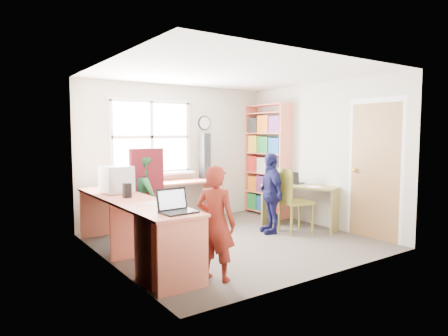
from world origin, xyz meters
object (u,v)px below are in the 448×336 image
object	(u,v)px
l_desk	(160,226)
crt_monitor	(117,179)
person_red	(216,223)
person_navy	(271,193)
potted_plant	(150,174)
wooden_chair	(292,198)
swivel_chair	(152,203)
bookshelf	(267,163)
laptop_right	(292,181)
cd_tower	(205,156)
right_desk	(301,197)
laptop_left	(176,207)
person_green	(144,198)

from	to	relation	value
l_desk	crt_monitor	xyz separation A→B (m)	(-0.18, 0.94, 0.48)
person_red	person_navy	xyz separation A→B (m)	(1.83, 1.21, 0.01)
potted_plant	wooden_chair	bearing A→B (deg)	-43.59
swivel_chair	person_red	bearing A→B (deg)	-91.12
bookshelf	laptop_right	distance (m)	0.94
cd_tower	person_navy	distance (m)	1.54
crt_monitor	cd_tower	size ratio (longest dim) A/B	0.51
right_desk	person_red	distance (m)	2.77
laptop_right	cd_tower	distance (m)	1.61
right_desk	potted_plant	distance (m)	2.53
laptop_left	l_desk	bearing A→B (deg)	75.17
right_desk	laptop_left	size ratio (longest dim) A/B	3.64
right_desk	wooden_chair	bearing A→B (deg)	-178.35
crt_monitor	person_green	xyz separation A→B (m)	(0.45, 0.14, -0.31)
laptop_right	person_red	world-z (taller)	person_red
laptop_left	cd_tower	world-z (taller)	cd_tower
laptop_right	potted_plant	bearing A→B (deg)	41.27
wooden_chair	person_green	bearing A→B (deg)	170.11
person_red	laptop_left	bearing A→B (deg)	37.96
laptop_left	person_red	size ratio (longest dim) A/B	0.30
bookshelf	crt_monitor	xyz separation A→B (m)	(-3.14, -0.53, -0.06)
person_green	person_red	bearing A→B (deg)	-168.42
wooden_chair	person_navy	world-z (taller)	person_navy
crt_monitor	person_red	distance (m)	1.86
l_desk	person_navy	world-z (taller)	person_navy
bookshelf	person_green	world-z (taller)	bookshelf
cd_tower	person_navy	bearing A→B (deg)	-87.10
laptop_right	laptop_left	bearing A→B (deg)	94.91
person_red	cd_tower	bearing A→B (deg)	-59.57
bookshelf	potted_plant	world-z (taller)	bookshelf
cd_tower	laptop_left	bearing A→B (deg)	-137.82
cd_tower	l_desk	bearing A→B (deg)	-144.78
person_green	person_navy	bearing A→B (deg)	-99.17
l_desk	right_desk	bearing A→B (deg)	7.69
person_navy	right_desk	bearing A→B (deg)	108.47
laptop_left	laptop_right	world-z (taller)	laptop_left
bookshelf	laptop_left	world-z (taller)	bookshelf
person_green	laptop_left	bearing A→B (deg)	179.10
l_desk	bookshelf	xyz separation A→B (m)	(2.96, 1.47, 0.55)
l_desk	crt_monitor	distance (m)	1.07
bookshelf	cd_tower	world-z (taller)	bookshelf
laptop_left	potted_plant	size ratio (longest dim) A/B	1.27
bookshelf	laptop_right	bearing A→B (deg)	-103.07
person_navy	laptop_right	bearing A→B (deg)	126.16
wooden_chair	laptop_right	xyz separation A→B (m)	(0.39, 0.39, 0.21)
l_desk	crt_monitor	world-z (taller)	crt_monitor
laptop_right	person_green	world-z (taller)	person_green
person_green	wooden_chair	bearing A→B (deg)	-101.10
right_desk	bookshelf	size ratio (longest dim) A/B	0.64
laptop_right	person_green	distance (m)	2.53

